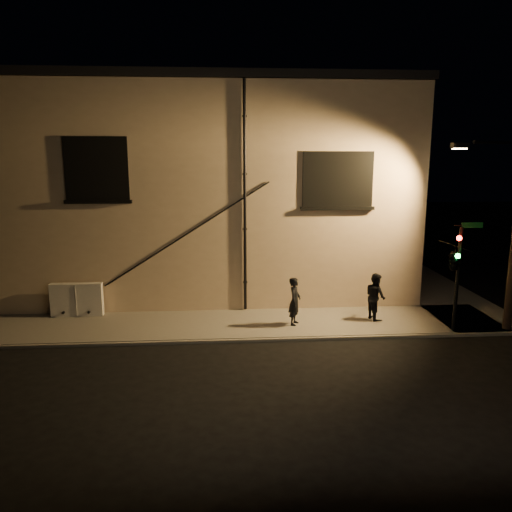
{
  "coord_description": "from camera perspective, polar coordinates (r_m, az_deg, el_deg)",
  "views": [
    {
      "loc": [
        -2.7,
        -15.1,
        5.92
      ],
      "look_at": [
        -1.48,
        1.8,
        2.43
      ],
      "focal_mm": 35.0,
      "sensor_mm": 36.0,
      "label": 1
    }
  ],
  "objects": [
    {
      "name": "ground",
      "position": [
        16.44,
        5.67,
        -9.51
      ],
      "size": [
        90.0,
        90.0,
        0.0
      ],
      "primitive_type": "plane",
      "color": "black"
    },
    {
      "name": "building",
      "position": [
        24.15,
        -4.89,
        8.0
      ],
      "size": [
        16.2,
        12.23,
        8.8
      ],
      "color": "beige",
      "rests_on": "ground"
    },
    {
      "name": "pedestrian_b",
      "position": [
        18.22,
        13.49,
        -4.5
      ],
      "size": [
        0.8,
        0.94,
        1.67
      ],
      "primitive_type": "imported",
      "rotation": [
        0.0,
        0.0,
        1.81
      ],
      "color": "black",
      "rests_on": "sidewalk"
    },
    {
      "name": "traffic_signal",
      "position": [
        17.38,
        21.75,
        -0.33
      ],
      "size": [
        1.21,
        2.12,
        3.62
      ],
      "color": "black",
      "rests_on": "sidewalk"
    },
    {
      "name": "sidewalk",
      "position": [
        20.73,
        6.97,
        -4.87
      ],
      "size": [
        21.0,
        16.0,
        0.12
      ],
      "color": "slate",
      "rests_on": "ground"
    },
    {
      "name": "pedestrian_a",
      "position": [
        17.23,
        4.45,
        -5.17
      ],
      "size": [
        0.59,
        0.71,
        1.66
      ],
      "primitive_type": "imported",
      "rotation": [
        0.0,
        0.0,
        1.18
      ],
      "color": "black",
      "rests_on": "sidewalk"
    },
    {
      "name": "utility_cabinet",
      "position": [
        19.27,
        -19.79,
        -4.7
      ],
      "size": [
        1.84,
        0.31,
        1.21
      ],
      "primitive_type": "cube",
      "color": "silver",
      "rests_on": "sidewalk"
    }
  ]
}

